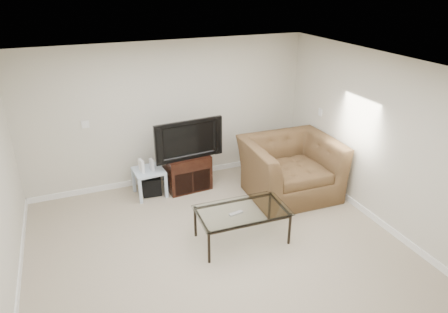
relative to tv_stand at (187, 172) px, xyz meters
name	(u,v)px	position (x,y,z in m)	size (l,w,h in m)	color
floor	(223,258)	(-0.15, -2.05, -0.31)	(5.00, 5.00, 0.00)	tan
ceiling	(223,71)	(-0.15, -2.05, 2.19)	(5.00, 5.00, 0.00)	white
wall_back	(169,114)	(-0.15, 0.45, 0.94)	(5.00, 0.02, 2.50)	silver
wall_right	(386,145)	(2.35, -2.05, 0.94)	(0.02, 5.00, 2.50)	silver
plate_back	(85,124)	(-1.55, 0.44, 0.94)	(0.12, 0.02, 0.12)	white
plate_right_switch	(320,112)	(2.34, -0.45, 0.94)	(0.02, 0.09, 0.13)	white
plate_right_outlet	(325,168)	(2.34, -0.75, -0.01)	(0.02, 0.08, 0.12)	white
tv_stand	(187,172)	(0.00, 0.00, 0.00)	(0.74, 0.52, 0.62)	black
dvd_player	(188,162)	(0.00, -0.04, 0.21)	(0.42, 0.29, 0.06)	black
television	(187,138)	(0.00, -0.03, 0.65)	(1.10, 0.22, 0.68)	black
side_table	(150,182)	(-0.68, 0.00, -0.07)	(0.49, 0.49, 0.47)	silver
subwoofer	(151,185)	(-0.65, 0.02, -0.14)	(0.31, 0.31, 0.31)	black
game_console	(141,166)	(-0.79, -0.03, 0.27)	(0.05, 0.16, 0.21)	white
game_case	(152,165)	(-0.62, -0.02, 0.25)	(0.05, 0.14, 0.19)	silver
recliner	(291,159)	(1.56, -0.85, 0.34)	(1.49, 0.97, 1.30)	brown
coffee_table	(242,225)	(0.25, -1.77, -0.06)	(1.26, 0.71, 0.49)	black
remote	(236,213)	(0.13, -1.83, 0.20)	(0.20, 0.05, 0.02)	#B2B2B7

